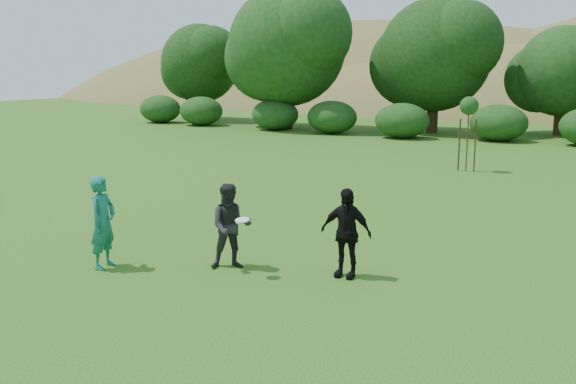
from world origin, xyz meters
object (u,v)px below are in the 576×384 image
at_px(player_black, 346,233).
at_px(sapling, 469,108).
at_px(player_teal, 103,222).
at_px(player_grey, 231,226).

xyz_separation_m(player_black, sapling, (-0.94, 13.87, 1.56)).
relative_size(player_teal, player_grey, 1.09).
bearing_deg(sapling, player_teal, -102.61).
distance_m(player_teal, sapling, 16.07).
relative_size(player_teal, player_black, 1.08).
height_order(player_teal, player_black, player_teal).
bearing_deg(player_grey, sapling, 49.16).
distance_m(player_grey, player_black, 2.28).
xyz_separation_m(player_teal, sapling, (3.49, 15.62, 1.49)).
distance_m(player_teal, player_grey, 2.52).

